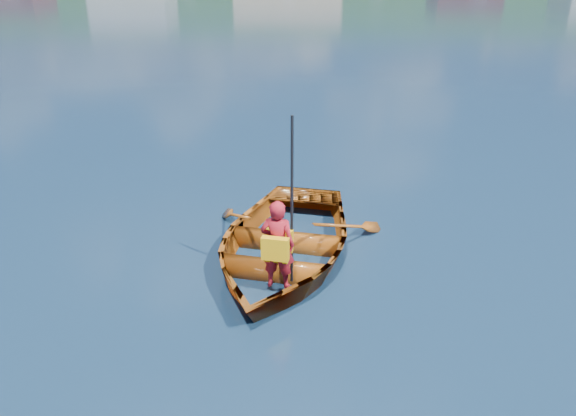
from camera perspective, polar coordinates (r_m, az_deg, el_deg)
ground at (r=7.69m, az=-2.65°, el=-6.91°), size 600.00×600.00×0.00m
rowboat at (r=8.01m, az=-0.59°, el=-3.56°), size 3.36×4.22×0.78m
child_paddler at (r=6.99m, az=-1.06°, el=-3.71°), size 0.48×0.39×2.21m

